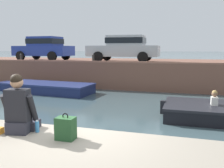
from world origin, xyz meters
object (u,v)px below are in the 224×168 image
Objects in this scene: mooring_bollard_west at (21,57)px; bottle_drink at (37,127)px; boat_moored_west_navy at (45,88)px; mooring_bollard_mid at (93,58)px; backpack_on_ledge at (66,128)px; car_leftmost_blue at (44,47)px; person_seated_left at (20,110)px; car_left_inner_silver at (124,47)px.

mooring_bollard_west is 12.59m from bottle_drink.
boat_moored_west_navy is 3.80m from mooring_bollard_west.
mooring_bollard_mid is 10.72m from backpack_on_ledge.
car_leftmost_blue is 1.68m from mooring_bollard_west.
backpack_on_ledge is at bearing -14.33° from bottle_drink.
mooring_bollard_mid is at bearing 104.16° from person_seated_left.
car_leftmost_blue is at bearing 120.93° from bottle_drink.
car_leftmost_blue is 0.91× the size of car_left_inner_silver.
mooring_bollard_west is at bearing -168.27° from car_left_inner_silver.
boat_moored_west_navy is 13.83× the size of backpack_on_ledge.
backpack_on_ledge reaches higher than boat_moored_west_navy.
mooring_bollard_mid is 0.46× the size of person_seated_left.
boat_moored_west_navy is at bearing 120.85° from bottle_drink.
car_leftmost_blue is (-2.00, 3.31, 2.11)m from boat_moored_west_navy.
mooring_bollard_west is 0.46× the size of person_seated_left.
mooring_bollard_west is 13.08m from backpack_on_ledge.
boat_moored_west_navy is 5.25m from car_left_inner_silver.
car_left_inner_silver is 11.69m from backpack_on_ledge.
person_seated_left is 4.73× the size of bottle_drink.
mooring_bollard_mid is (1.96, 2.00, 1.51)m from boat_moored_west_navy.
car_leftmost_blue is 4.22m from mooring_bollard_mid.
boat_moored_west_navy is at bearing 119.19° from person_seated_left.
mooring_bollard_mid is 1.09× the size of backpack_on_ledge.
mooring_bollard_west reaches higher than backpack_on_ledge.
person_seated_left is at bearing -60.23° from car_leftmost_blue.
mooring_bollard_west and mooring_bollard_mid have the same top height.
car_leftmost_blue is 9.50× the size of backpack_on_ledge.
backpack_on_ledge is (1.90, -11.46, -1.27)m from car_left_inner_silver.
car_leftmost_blue is 19.01× the size of bottle_drink.
person_seated_left is at bearing -166.12° from bottle_drink.
car_leftmost_blue is at bearing 56.96° from mooring_bollard_west.
backpack_on_ledge is (0.87, -0.09, -0.20)m from person_seated_left.
backpack_on_ledge is at bearing -71.44° from mooring_bollard_mid.
mooring_bollard_mid reaches higher than bottle_drink.
backpack_on_ledge is (0.60, -0.15, 0.07)m from bottle_drink.
car_leftmost_blue is 8.71× the size of mooring_bollard_mid.
car_left_inner_silver is (3.48, 3.32, 2.11)m from boat_moored_west_navy.
mooring_bollard_west reaches higher than bottle_drink.
bottle_drink is at bearing -74.30° from mooring_bollard_mid.
person_seated_left is at bearing -60.81° from boat_moored_west_navy.
car_left_inner_silver is at bearing 95.16° from person_seated_left.
person_seated_left is (1.03, -11.37, -1.06)m from car_left_inner_silver.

